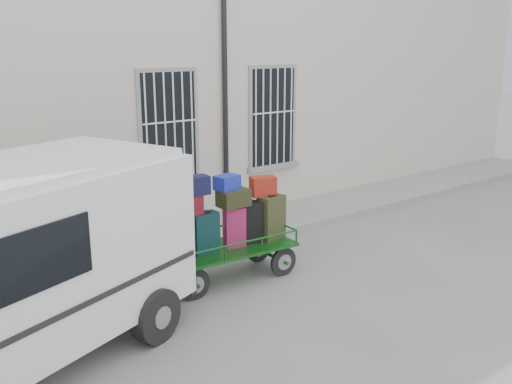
{
  "coord_description": "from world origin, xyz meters",
  "views": [
    {
      "loc": [
        -5.95,
        -7.23,
        3.91
      ],
      "look_at": [
        0.32,
        1.0,
        1.19
      ],
      "focal_mm": 40.0,
      "sensor_mm": 36.0,
      "label": 1
    }
  ],
  "objects": [
    {
      "name": "building",
      "position": [
        0.0,
        5.5,
        3.0
      ],
      "size": [
        24.0,
        5.15,
        6.0
      ],
      "color": "beige",
      "rests_on": "ground"
    },
    {
      "name": "sidewalk",
      "position": [
        0.0,
        2.2,
        0.07
      ],
      "size": [
        24.0,
        1.7,
        0.15
      ],
      "primitive_type": "cube",
      "color": "gray",
      "rests_on": "ground"
    },
    {
      "name": "ground",
      "position": [
        0.0,
        0.0,
        0.0
      ],
      "size": [
        80.0,
        80.0,
        0.0
      ],
      "primitive_type": "plane",
      "color": "slate",
      "rests_on": "ground"
    },
    {
      "name": "luggage_cart",
      "position": [
        -0.85,
        0.23,
        0.93
      ],
      "size": [
        2.64,
        1.14,
        1.87
      ],
      "rotation": [
        0.0,
        0.0,
        -0.06
      ],
      "color": "black",
      "rests_on": "ground"
    }
  ]
}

